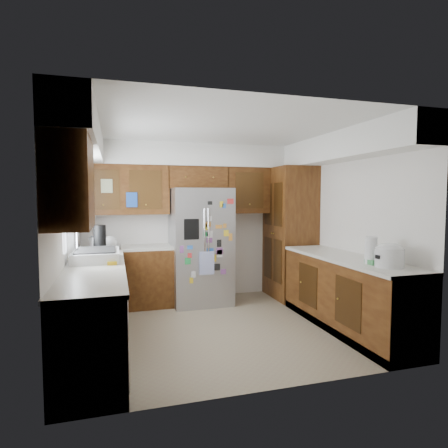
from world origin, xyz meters
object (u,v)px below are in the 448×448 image
at_px(rice_cooker, 390,255).
at_px(paper_towel, 371,250).
at_px(pantry, 290,233).
at_px(fridge, 201,246).

xyz_separation_m(rice_cooker, paper_towel, (-0.05, 0.24, 0.02)).
bearing_deg(rice_cooker, pantry, 89.99).
bearing_deg(paper_towel, pantry, 88.71).
height_order(pantry, rice_cooker, pantry).
distance_m(pantry, rice_cooker, 2.35).
bearing_deg(fridge, pantry, -2.06).
height_order(fridge, paper_towel, fridge).
relative_size(fridge, paper_towel, 5.99).
height_order(fridge, rice_cooker, fridge).
bearing_deg(rice_cooker, fridge, 121.92).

